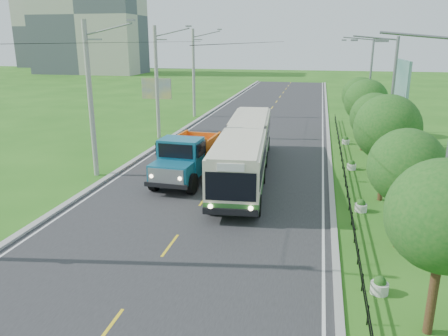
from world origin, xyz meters
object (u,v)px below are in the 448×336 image
(pole_far, at_px, (194,73))
(tree_third, at_px, (388,131))
(planter_front, at_px, (380,286))
(billboard_right, at_px, (401,86))
(tree_second, at_px, (406,170))
(planter_mid, at_px, (352,166))
(streetlight_near, at_px, (445,151))
(planter_far, at_px, (346,141))
(pole_mid, at_px, (157,82))
(billboard_left, at_px, (157,92))
(dump_truck, at_px, (186,155))
(streetlight_mid, at_px, (389,101))
(tree_fourth, at_px, (375,119))
(planter_near, at_px, (361,206))
(tree_back, at_px, (360,97))
(streetlight_far, at_px, (368,82))
(tree_front, at_px, (445,221))
(tree_fifth, at_px, (366,103))
(bus, at_px, (245,147))
(pole_near, at_px, (91,99))

(pole_far, bearing_deg, tree_third, -53.91)
(planter_front, distance_m, billboard_right, 22.88)
(tree_second, bearing_deg, planter_mid, 96.05)
(streetlight_near, bearing_deg, planter_far, 95.30)
(pole_mid, relative_size, tree_second, 1.89)
(billboard_left, xyz_separation_m, dump_truck, (7.48, -14.74, -2.19))
(planter_mid, distance_m, billboard_right, 8.68)
(planter_front, height_order, planter_mid, same)
(tree_second, distance_m, streetlight_mid, 11.97)
(dump_truck, bearing_deg, planter_far, 53.18)
(tree_fourth, relative_size, billboard_left, 1.04)
(planter_near, height_order, billboard_left, billboard_left)
(streetlight_near, bearing_deg, tree_second, 110.16)
(tree_back, distance_m, dump_truck, 20.74)
(streetlight_far, distance_m, planter_front, 30.42)
(tree_front, bearing_deg, planter_far, 92.78)
(streetlight_far, height_order, planter_front, streetlight_far)
(tree_third, bearing_deg, streetlight_near, -84.49)
(streetlight_far, relative_size, planter_near, 13.54)
(planter_mid, bearing_deg, billboard_right, 58.34)
(tree_second, height_order, billboard_right, billboard_right)
(pole_mid, relative_size, tree_third, 1.67)
(tree_front, bearing_deg, streetlight_far, 88.59)
(billboard_left, height_order, dump_truck, billboard_left)
(planter_far, relative_size, billboard_right, 0.09)
(tree_fifth, xyz_separation_m, bus, (-8.35, -9.08, -1.88))
(planter_mid, relative_size, planter_far, 1.00)
(tree_back, bearing_deg, planter_front, -92.56)
(tree_fifth, bearing_deg, pole_mid, 177.29)
(streetlight_mid, relative_size, planter_front, 13.54)
(pole_far, relative_size, bus, 0.58)
(pole_far, xyz_separation_m, planter_near, (16.86, -27.00, -4.81))
(streetlight_near, bearing_deg, pole_mid, 131.99)
(planter_front, distance_m, dump_truck, 15.54)
(dump_truck, bearing_deg, tree_third, -2.38)
(streetlight_mid, bearing_deg, billboard_right, 74.56)
(billboard_right, relative_size, dump_truck, 1.02)
(streetlight_near, xyz_separation_m, planter_front, (-2.04, -2.00, -4.62))
(tree_back, bearing_deg, planter_far, -106.88)
(pole_far, xyz_separation_m, planter_front, (16.86, -35.00, -4.81))
(streetlight_near, bearing_deg, tree_fourth, 93.18)
(tree_back, distance_m, billboard_left, 19.48)
(pole_far, distance_m, dump_truck, 24.79)
(streetlight_near, relative_size, dump_truck, 1.26)
(streetlight_near, bearing_deg, tree_third, 95.51)
(pole_mid, height_order, tree_third, pole_mid)
(tree_fourth, height_order, planter_far, tree_fourth)
(pole_near, bearing_deg, tree_fifth, 31.59)
(pole_mid, distance_m, tree_third, 22.25)
(planter_far, relative_size, billboard_left, 0.13)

